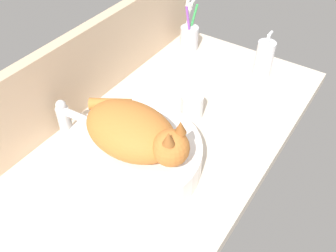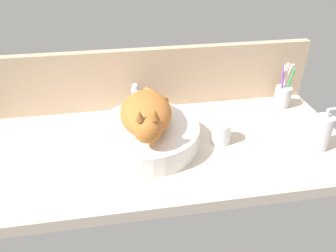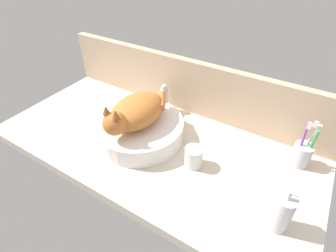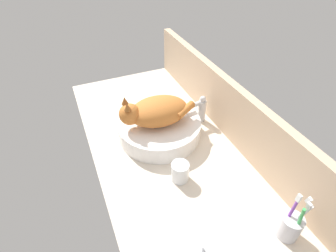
{
  "view_description": "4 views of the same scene",
  "coord_description": "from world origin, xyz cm",
  "px_view_note": "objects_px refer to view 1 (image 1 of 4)",
  "views": [
    {
      "loc": [
        -56.21,
        -44.17,
        76.16
      ],
      "look_at": [
        3.45,
        -4.33,
        8.98
      ],
      "focal_mm": 40.0,
      "sensor_mm": 36.0,
      "label": 1
    },
    {
      "loc": [
        -14.64,
        -93.33,
        68.16
      ],
      "look_at": [
        0.63,
        -0.95,
        7.7
      ],
      "focal_mm": 35.0,
      "sensor_mm": 36.0,
      "label": 2
    },
    {
      "loc": [
        47.1,
        -64.55,
        70.81
      ],
      "look_at": [
        6.38,
        1.27,
        10.14
      ],
      "focal_mm": 28.0,
      "sensor_mm": 36.0,
      "label": 3
    },
    {
      "loc": [
        75.68,
        -31.44,
        78.24
      ],
      "look_at": [
        -0.2,
        1.39,
        9.46
      ],
      "focal_mm": 28.0,
      "sensor_mm": 36.0,
      "label": 4
    }
  ],
  "objects_px": {
    "sink_basin": "(134,157)",
    "faucet": "(67,120)",
    "water_glass": "(192,107)",
    "toothbrush_cup": "(189,36)",
    "soap_dispenser": "(264,59)",
    "cat": "(136,132)"
  },
  "relations": [
    {
      "from": "faucet",
      "to": "toothbrush_cup",
      "type": "distance_m",
      "value": 0.61
    },
    {
      "from": "soap_dispenser",
      "to": "water_glass",
      "type": "bearing_deg",
      "value": 164.34
    },
    {
      "from": "sink_basin",
      "to": "toothbrush_cup",
      "type": "relative_size",
      "value": 1.93
    },
    {
      "from": "soap_dispenser",
      "to": "toothbrush_cup",
      "type": "distance_m",
      "value": 0.3
    },
    {
      "from": "sink_basin",
      "to": "toothbrush_cup",
      "type": "bearing_deg",
      "value": 17.97
    },
    {
      "from": "sink_basin",
      "to": "faucet",
      "type": "relative_size",
      "value": 2.66
    },
    {
      "from": "cat",
      "to": "soap_dispenser",
      "type": "xyz_separation_m",
      "value": [
        0.58,
        -0.1,
        -0.07
      ]
    },
    {
      "from": "cat",
      "to": "water_glass",
      "type": "relative_size",
      "value": 4.21
    },
    {
      "from": "toothbrush_cup",
      "to": "water_glass",
      "type": "bearing_deg",
      "value": -147.43
    },
    {
      "from": "cat",
      "to": "soap_dispenser",
      "type": "bearing_deg",
      "value": -9.3
    },
    {
      "from": "sink_basin",
      "to": "water_glass",
      "type": "bearing_deg",
      "value": -4.14
    },
    {
      "from": "cat",
      "to": "toothbrush_cup",
      "type": "height_order",
      "value": "cat"
    },
    {
      "from": "sink_basin",
      "to": "faucet",
      "type": "height_order",
      "value": "faucet"
    },
    {
      "from": "faucet",
      "to": "water_glass",
      "type": "relative_size",
      "value": 1.78
    },
    {
      "from": "cat",
      "to": "toothbrush_cup",
      "type": "xyz_separation_m",
      "value": [
        0.59,
        0.21,
        -0.08
      ]
    },
    {
      "from": "soap_dispenser",
      "to": "cat",
      "type": "bearing_deg",
      "value": 170.7
    },
    {
      "from": "water_glass",
      "to": "sink_basin",
      "type": "bearing_deg",
      "value": 175.86
    },
    {
      "from": "sink_basin",
      "to": "cat",
      "type": "distance_m",
      "value": 0.1
    },
    {
      "from": "sink_basin",
      "to": "cat",
      "type": "bearing_deg",
      "value": -90.05
    },
    {
      "from": "cat",
      "to": "water_glass",
      "type": "xyz_separation_m",
      "value": [
        0.26,
        -0.01,
        -0.1
      ]
    },
    {
      "from": "faucet",
      "to": "toothbrush_cup",
      "type": "height_order",
      "value": "toothbrush_cup"
    },
    {
      "from": "soap_dispenser",
      "to": "water_glass",
      "type": "xyz_separation_m",
      "value": [
        -0.32,
        0.09,
        -0.03
      ]
    }
  ]
}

